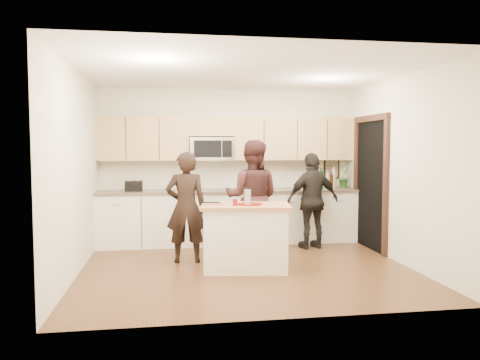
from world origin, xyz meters
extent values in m
plane|color=#54371D|center=(0.00, 0.00, 0.00)|extent=(4.50, 4.50, 0.00)
cube|color=beige|center=(0.00, 2.00, 1.35)|extent=(4.50, 0.02, 2.70)
cube|color=beige|center=(0.00, -2.00, 1.35)|extent=(4.50, 0.02, 2.70)
cube|color=beige|center=(-2.25, 0.00, 1.35)|extent=(0.02, 4.00, 2.70)
cube|color=beige|center=(2.25, 0.00, 1.35)|extent=(0.02, 4.00, 2.70)
cube|color=white|center=(0.00, 0.00, 2.70)|extent=(4.50, 4.00, 0.02)
cube|color=white|center=(0.00, 1.69, 0.45)|extent=(4.50, 0.62, 0.90)
cube|color=#715E4B|center=(0.00, 1.68, 0.92)|extent=(4.50, 0.66, 0.04)
cube|color=tan|center=(-1.48, 1.83, 1.83)|extent=(1.55, 0.33, 0.75)
cube|color=tan|center=(1.17, 1.83, 1.83)|extent=(2.17, 0.33, 0.75)
cube|color=tan|center=(-0.31, 1.83, 2.04)|extent=(0.78, 0.33, 0.33)
cube|color=silver|center=(-0.31, 1.80, 1.65)|extent=(0.76, 0.40, 0.40)
cube|color=black|center=(-0.39, 1.60, 1.65)|extent=(0.47, 0.01, 0.29)
cube|color=black|center=(-0.06, 1.60, 1.65)|extent=(0.17, 0.01, 0.29)
cube|color=black|center=(2.24, 0.90, 1.05)|extent=(0.02, 1.05, 2.10)
cube|color=black|center=(2.22, 0.33, 1.05)|extent=(0.06, 0.10, 2.10)
cube|color=black|center=(2.22, 1.48, 1.05)|extent=(0.06, 0.10, 2.10)
cube|color=black|center=(2.22, 0.90, 2.15)|extent=(0.06, 1.25, 0.10)
cube|color=black|center=(1.95, 1.99, 1.28)|extent=(0.30, 0.03, 0.38)
cube|color=tan|center=(1.95, 1.97, 1.28)|extent=(0.24, 0.00, 0.32)
cube|color=white|center=(-0.95, 1.38, 0.70)|extent=(0.34, 0.01, 0.48)
cube|color=white|center=(-0.95, 1.67, 0.94)|extent=(0.34, 0.60, 0.01)
cube|color=white|center=(-0.02, -0.11, 0.42)|extent=(1.19, 0.81, 0.85)
cube|color=tan|center=(-0.02, -0.11, 0.88)|extent=(1.29, 0.88, 0.05)
cylinder|color=maroon|center=(0.03, -0.16, 0.91)|extent=(0.33, 0.33, 0.02)
cube|color=silver|center=(0.00, -0.16, 1.02)|extent=(0.08, 0.05, 0.20)
cube|color=black|center=(0.00, -0.16, 1.12)|extent=(0.09, 0.06, 0.02)
cylinder|color=maroon|center=(-0.18, -0.23, 0.94)|extent=(0.07, 0.07, 0.09)
cube|color=tan|center=(-0.46, -0.08, 0.91)|extent=(0.32, 0.23, 0.02)
cube|color=black|center=(-0.51, -0.05, 0.93)|extent=(0.29, 0.07, 0.02)
cube|color=silver|center=(-0.38, -0.15, 0.92)|extent=(0.21, 0.06, 0.01)
cube|color=black|center=(-1.63, 1.67, 1.03)|extent=(0.28, 0.22, 0.17)
cube|color=silver|center=(-1.70, 1.67, 1.11)|extent=(0.03, 0.16, 0.00)
cube|color=silver|center=(-1.56, 1.67, 1.11)|extent=(0.03, 0.16, 0.00)
cylinder|color=#113317|center=(1.44, 1.76, 1.10)|extent=(0.08, 0.08, 0.32)
cylinder|color=beige|center=(1.76, 1.64, 1.09)|extent=(0.07, 0.07, 0.30)
cylinder|color=#361D09|center=(1.84, 1.70, 1.09)|extent=(0.07, 0.07, 0.31)
cylinder|color=beige|center=(1.91, 1.74, 1.13)|extent=(0.08, 0.08, 0.38)
cylinder|color=#113317|center=(1.59, 1.51, 1.13)|extent=(0.08, 0.08, 0.38)
imported|color=#34732E|center=(2.10, 1.72, 1.15)|extent=(0.29, 0.27, 0.41)
imported|color=black|center=(-0.81, 0.44, 0.81)|extent=(0.60, 0.40, 1.62)
imported|color=#341A1A|center=(0.24, 0.83, 0.89)|extent=(1.04, 0.92, 1.79)
imported|color=black|center=(1.30, 1.08, 0.79)|extent=(0.99, 0.56, 1.59)
camera|label=1|loc=(-1.06, -6.34, 1.68)|focal=35.00mm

